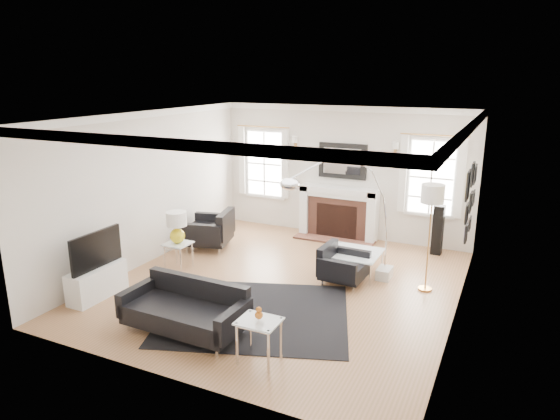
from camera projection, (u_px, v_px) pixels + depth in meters
The scene contains 25 objects.
floor at pixel (283, 284), 8.41m from camera, with size 6.00×6.00×0.00m, color olive.
back_wall at pixel (343, 172), 10.65m from camera, with size 5.50×0.04×2.80m, color silver.
front_wall at pixel (166, 267), 5.43m from camera, with size 5.50×0.04×2.80m, color silver.
left_wall at pixel (148, 188), 9.18m from camera, with size 0.04×6.00×2.80m, color silver.
right_wall at pixel (463, 226), 6.90m from camera, with size 0.04×6.00×2.80m, color silver.
ceiling at pixel (283, 116), 7.67m from camera, with size 5.50×6.00×0.02m, color white.
crown_molding at pixel (283, 120), 7.69m from camera, with size 5.50×6.00×0.12m, color white.
fireplace at pixel (338, 213), 10.69m from camera, with size 1.70×0.69×1.11m.
mantel_mirror at pixel (342, 161), 10.54m from camera, with size 1.05×0.07×0.75m.
window_left at pixel (265, 164), 11.36m from camera, with size 1.24×0.15×1.62m.
window_right at pixel (432, 177), 9.82m from camera, with size 1.24×0.15×1.62m.
gallery_wall at pixel (470, 196), 8.00m from camera, with size 0.04×1.73×1.29m.
tv_unit at pixel (97, 278), 7.85m from camera, with size 0.35×1.00×1.09m.
area_rug at pixel (255, 314), 7.36m from camera, with size 2.69×2.24×0.01m, color black.
sofa at pixel (187, 310), 6.82m from camera, with size 1.75×0.83×0.56m.
armchair_left at pixel (211, 231), 10.08m from camera, with size 1.06×1.13×0.65m.
armchair_right at pixel (341, 266), 8.42m from camera, with size 0.75×0.82×0.53m.
coffee_table at pixel (354, 254), 8.79m from camera, with size 0.89×0.89×0.40m.
side_table_left at pixel (178, 248), 9.02m from camera, with size 0.44×0.44×0.48m.
nesting_table at pixel (259, 329), 6.04m from camera, with size 0.51×0.43×0.56m.
gourd_lamp at pixel (177, 225), 8.90m from camera, with size 0.37×0.37×0.58m.
orange_vase at pixel (259, 314), 5.98m from camera, with size 0.10×0.10×0.16m.
arc_floor_lamp at pixel (340, 215), 8.13m from camera, with size 1.58×1.46×2.24m.
stick_floor_lamp at pixel (432, 199), 7.79m from camera, with size 0.36×0.36×1.77m.
speaker_tower at pixel (438, 230), 9.71m from camera, with size 0.20×0.20×0.99m, color black.
Camera 1 is at (3.30, -7.04, 3.42)m, focal length 32.00 mm.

